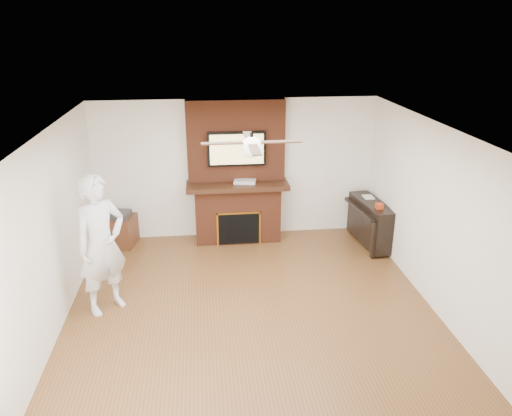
{
  "coord_description": "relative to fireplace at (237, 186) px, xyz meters",
  "views": [
    {
      "loc": [
        -0.6,
        -5.83,
        3.76
      ],
      "look_at": [
        0.15,
        0.9,
        1.19
      ],
      "focal_mm": 35.0,
      "sensor_mm": 36.0,
      "label": 1
    }
  ],
  "objects": [
    {
      "name": "candle_green",
      "position": [
        -0.02,
        -0.19,
        -0.96
      ],
      "size": [
        0.07,
        0.07,
        0.08
      ],
      "primitive_type": "cylinder",
      "color": "#36873E",
      "rests_on": "ground"
    },
    {
      "name": "side_table",
      "position": [
        -2.11,
        -0.07,
        -0.71
      ],
      "size": [
        0.64,
        0.64,
        0.62
      ],
      "rotation": [
        0.0,
        0.0,
        -0.21
      ],
      "color": "#4E2916",
      "rests_on": "ground"
    },
    {
      "name": "room_shell",
      "position": [
        0.0,
        -2.55,
        0.25
      ],
      "size": [
        5.36,
        5.86,
        2.86
      ],
      "color": "brown",
      "rests_on": "ground"
    },
    {
      "name": "tv",
      "position": [
        0.0,
        -0.05,
        0.68
      ],
      "size": [
        1.0,
        0.08,
        0.6
      ],
      "color": "black",
      "rests_on": "fireplace"
    },
    {
      "name": "piano",
      "position": [
        2.3,
        -0.55,
        -0.57
      ],
      "size": [
        0.58,
        1.26,
        0.89
      ],
      "rotation": [
        0.0,
        0.0,
        0.11
      ],
      "color": "black",
      "rests_on": "ground"
    },
    {
      "name": "candle_blue",
      "position": [
        0.13,
        -0.21,
        -0.96
      ],
      "size": [
        0.06,
        0.06,
        0.07
      ],
      "primitive_type": "cylinder",
      "color": "teal",
      "rests_on": "ground"
    },
    {
      "name": "person",
      "position": [
        -1.97,
        -2.19,
        -0.03
      ],
      "size": [
        0.85,
        0.82,
        1.94
      ],
      "primitive_type": "imported",
      "rotation": [
        0.0,
        0.0,
        0.7
      ],
      "color": "silver",
      "rests_on": "ground"
    },
    {
      "name": "candle_orange",
      "position": [
        -0.22,
        -0.17,
        -0.94
      ],
      "size": [
        0.07,
        0.07,
        0.11
      ],
      "primitive_type": "cylinder",
      "color": "#F0511C",
      "rests_on": "ground"
    },
    {
      "name": "ceiling_fan",
      "position": [
        -0.0,
        -2.55,
        1.34
      ],
      "size": [
        1.21,
        1.21,
        0.31
      ],
      "color": "black",
      "rests_on": "room_shell"
    },
    {
      "name": "cable_box",
      "position": [
        0.13,
        -0.1,
        0.11
      ],
      "size": [
        0.41,
        0.28,
        0.05
      ],
      "primitive_type": "cube",
      "rotation": [
        0.0,
        0.0,
        -0.2
      ],
      "color": "silver",
      "rests_on": "fireplace"
    },
    {
      "name": "candle_cream",
      "position": [
        0.17,
        -0.17,
        -0.94
      ],
      "size": [
        0.08,
        0.08,
        0.11
      ],
      "primitive_type": "cylinder",
      "color": "beige",
      "rests_on": "ground"
    },
    {
      "name": "fireplace",
      "position": [
        0.0,
        0.0,
        0.0
      ],
      "size": [
        1.78,
        0.64,
        2.5
      ],
      "color": "brown",
      "rests_on": "ground"
    }
  ]
}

